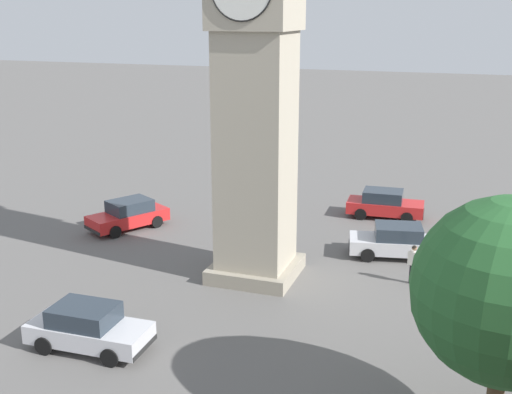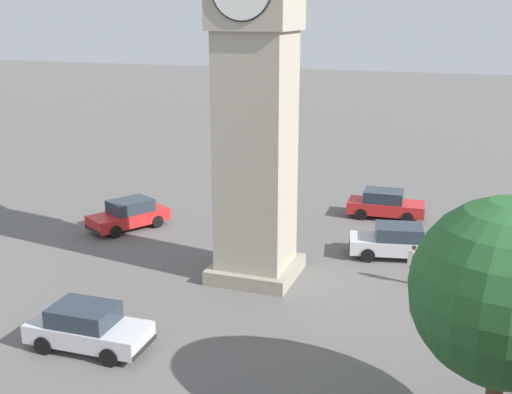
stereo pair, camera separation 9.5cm
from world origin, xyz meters
name	(u,v)px [view 2 (the right image)]	position (x,y,z in m)	size (l,w,h in m)	color
ground_plane	(256,275)	(0.00, 0.00, 0.00)	(200.00, 200.00, 0.00)	#605E5B
clock_tower	(256,11)	(0.00, 0.00, 10.96)	(4.21, 4.21, 18.82)	gray
car_blue_kerb	(129,215)	(8.31, -3.64, 0.76)	(3.51, 4.42, 1.53)	red
car_silver_kerb	(88,327)	(3.26, 7.70, 0.76)	(4.17, 1.90, 1.53)	silver
car_white_side	(396,241)	(-5.35, -4.18, 0.76)	(4.38, 2.48, 1.53)	silver
car_black_far	(385,204)	(-4.01, -9.98, 0.76)	(4.22, 1.99, 1.53)	red
pedestrian	(414,261)	(-6.44, -1.36, 1.01)	(0.52, 0.35, 1.69)	black
tree	(506,292)	(-9.50, 8.28, 4.26)	(4.80, 4.80, 6.67)	brown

